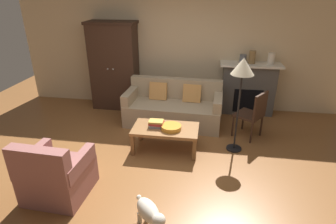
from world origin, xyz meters
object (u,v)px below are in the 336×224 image
object	(u,v)px
armchair_near_left	(56,176)
dog	(149,213)
couch	(174,108)
side_chair_wooden	(253,112)
coffee_table	(166,130)
mantel_vase_bronze	(252,57)
armoire	(114,66)
mantel_vase_slate	(243,59)
floor_lamp	(242,72)
fireplace	(248,88)
mantel_vase_cream	(271,58)
book_stack	(156,124)
fruit_bowl	(171,127)

from	to	relation	value
armchair_near_left	dog	distance (m)	1.39
couch	side_chair_wooden	bearing A→B (deg)	-15.62
coffee_table	mantel_vase_bronze	distance (m)	2.51
armoire	coffee_table	world-z (taller)	armoire
mantel_vase_slate	floor_lamp	distance (m)	1.62
dog	mantel_vase_bronze	bearing A→B (deg)	68.04
armoire	floor_lamp	world-z (taller)	armoire
fireplace	armchair_near_left	size ratio (longest dim) A/B	1.43
floor_lamp	mantel_vase_cream	bearing A→B (deg)	65.53
mantel_vase_bronze	floor_lamp	size ratio (longest dim) A/B	0.16
couch	floor_lamp	world-z (taller)	floor_lamp
book_stack	side_chair_wooden	size ratio (longest dim) A/B	0.28
coffee_table	mantel_vase_slate	world-z (taller)	mantel_vase_slate
mantel_vase_slate	armchair_near_left	bearing A→B (deg)	-129.29
fruit_bowl	book_stack	world-z (taller)	book_stack
armchair_near_left	floor_lamp	xyz separation A→B (m)	(2.41, 1.55, 1.07)
armchair_near_left	floor_lamp	size ratio (longest dim) A/B	0.55
fireplace	book_stack	xyz separation A→B (m)	(-1.68, -1.80, -0.09)
mantel_vase_cream	couch	bearing A→B (deg)	-159.51
couch	floor_lamp	xyz separation A→B (m)	(1.18, -0.89, 1.06)
coffee_table	fruit_bowl	bearing A→B (deg)	-23.15
fireplace	armchair_near_left	distance (m)	4.21
couch	armoire	bearing A→B (deg)	155.32
book_stack	side_chair_wooden	xyz separation A→B (m)	(1.66, 0.65, 0.03)
mantel_vase_slate	mantel_vase_cream	world-z (taller)	mantel_vase_cream
fireplace	floor_lamp	size ratio (longest dim) A/B	0.79
couch	floor_lamp	size ratio (longest dim) A/B	1.22
side_chair_wooden	dog	size ratio (longest dim) A/B	1.90
coffee_table	side_chair_wooden	bearing A→B (deg)	23.49
armoire	side_chair_wooden	bearing A→B (deg)	-20.15
mantel_vase_cream	book_stack	bearing A→B (deg)	-139.16
mantel_vase_cream	armoire	bearing A→B (deg)	-178.97
armoire	fruit_bowl	distance (m)	2.40
fireplace	mantel_vase_bronze	xyz separation A→B (m)	(-0.00, -0.02, 0.68)
coffee_table	dog	world-z (taller)	coffee_table
mantel_vase_bronze	dog	bearing A→B (deg)	-111.96
mantel_vase_cream	fireplace	bearing A→B (deg)	177.30
mantel_vase_bronze	armoire	bearing A→B (deg)	-178.83
book_stack	mantel_vase_cream	distance (m)	2.83
book_stack	floor_lamp	bearing A→B (deg)	7.51
fireplace	mantel_vase_cream	bearing A→B (deg)	-2.70
fruit_bowl	book_stack	size ratio (longest dim) A/B	1.33
side_chair_wooden	dog	bearing A→B (deg)	-120.33
mantel_vase_slate	armoire	bearing A→B (deg)	-178.76
couch	dog	size ratio (longest dim) A/B	4.13
fireplace	armoire	size ratio (longest dim) A/B	0.66
fireplace	book_stack	size ratio (longest dim) A/B	4.99
side_chair_wooden	fireplace	bearing A→B (deg)	88.97
mantel_vase_slate	armchair_near_left	world-z (taller)	mantel_vase_slate
couch	book_stack	size ratio (longest dim) A/B	7.75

